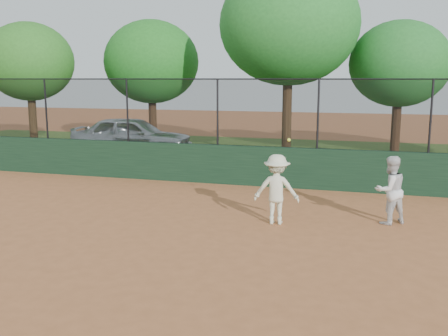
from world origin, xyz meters
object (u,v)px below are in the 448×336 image
(tree_0, at_px, (29,62))
(player_second, at_px, (390,190))
(tree_3, at_px, (400,64))
(parked_car, at_px, (132,136))
(player_main, at_px, (277,189))
(tree_2, at_px, (289,25))
(tree_1, at_px, (151,62))

(tree_0, bearing_deg, player_second, -27.29)
(player_second, bearing_deg, tree_0, -62.27)
(tree_0, height_order, tree_3, tree_0)
(parked_car, relative_size, player_second, 3.23)
(parked_car, relative_size, player_main, 2.54)
(parked_car, relative_size, tree_2, 0.67)
(tree_2, xyz_separation_m, tree_3, (4.02, 1.29, -1.42))
(player_second, relative_size, tree_1, 0.26)
(player_main, relative_size, tree_3, 0.36)
(tree_1, distance_m, tree_2, 6.95)
(parked_car, relative_size, tree_3, 0.92)
(tree_1, bearing_deg, parked_car, -86.60)
(player_second, relative_size, tree_3, 0.28)
(parked_car, xyz_separation_m, tree_0, (-5.08, 0.42, 3.07))
(parked_car, bearing_deg, tree_0, 76.04)
(parked_car, distance_m, tree_3, 10.88)
(parked_car, xyz_separation_m, player_second, (9.88, -7.29, -0.08))
(tree_1, height_order, tree_3, tree_1)
(tree_0, bearing_deg, player_main, -33.85)
(player_main, relative_size, tree_1, 0.34)
(tree_3, bearing_deg, tree_1, 175.49)
(parked_car, height_order, tree_2, tree_2)
(parked_car, xyz_separation_m, tree_2, (6.36, 0.28, 4.30))
(parked_car, height_order, tree_1, tree_1)
(tree_2, bearing_deg, tree_0, 179.26)
(parked_car, relative_size, tree_0, 0.88)
(tree_2, bearing_deg, player_second, -65.07)
(player_second, xyz_separation_m, tree_1, (-10.02, 9.68, 3.15))
(player_main, distance_m, tree_3, 10.41)
(parked_car, bearing_deg, player_main, -146.14)
(player_second, xyz_separation_m, tree_3, (0.50, 8.85, 2.96))
(tree_1, bearing_deg, tree_0, -158.26)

